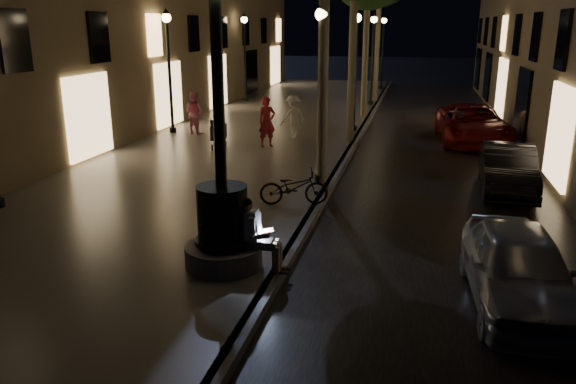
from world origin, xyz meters
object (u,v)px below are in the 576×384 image
(fountain_lamppost, at_px, (222,213))
(pedestrian_red, at_px, (267,122))
(lamp_curb_b, at_px, (356,55))
(pedestrian_pink, at_px, (194,113))
(lamp_left_c, at_px, (245,46))
(stroller, at_px, (219,132))
(bicycle, at_px, (294,187))
(seated_man_laptop, at_px, (256,232))
(car_second, at_px, (508,169))
(pedestrian_white, at_px, (293,117))
(car_front, at_px, (518,268))
(lamp_curb_d, at_px, (383,43))
(lamp_curb_c, at_px, (373,47))
(lamp_curb_a, at_px, (321,71))
(car_third, at_px, (473,124))
(lamp_left_b, at_px, (168,56))

(fountain_lamppost, bearing_deg, pedestrian_red, 100.78)
(lamp_curb_b, relative_size, pedestrian_pink, 2.87)
(lamp_left_c, bearing_deg, fountain_lamppost, -73.78)
(lamp_curb_b, bearing_deg, stroller, -132.27)
(lamp_left_c, bearing_deg, lamp_curb_b, -48.41)
(pedestrian_red, distance_m, bicycle, 6.80)
(fountain_lamppost, relative_size, seated_man_laptop, 3.95)
(pedestrian_pink, bearing_deg, bicycle, 146.14)
(car_second, bearing_deg, pedestrian_white, 147.40)
(lamp_left_c, xyz_separation_m, car_front, (11.40, -21.97, -2.59))
(lamp_curb_d, distance_m, bicycle, 26.32)
(seated_man_laptop, bearing_deg, lamp_curb_c, 89.77)
(lamp_curb_b, distance_m, pedestrian_red, 5.13)
(lamp_curb_a, relative_size, pedestrian_white, 2.92)
(car_second, relative_size, pedestrian_white, 2.33)
(seated_man_laptop, height_order, bicycle, seated_man_laptop)
(lamp_left_c, height_order, car_third, lamp_left_c)
(lamp_curb_d, bearing_deg, stroller, -101.47)
(lamp_curb_b, distance_m, lamp_left_b, 7.38)
(lamp_curb_b, distance_m, lamp_curb_d, 16.00)
(lamp_curb_b, relative_size, car_front, 1.27)
(lamp_curb_d, xyz_separation_m, car_front, (4.30, -29.97, -2.59))
(seated_man_laptop, relative_size, car_second, 0.34)
(fountain_lamppost, xyz_separation_m, stroller, (-3.48, 9.40, -0.41))
(lamp_curb_c, distance_m, lamp_curb_d, 8.00)
(lamp_curb_b, bearing_deg, bicycle, -91.39)
(stroller, distance_m, car_second, 9.56)
(lamp_left_c, bearing_deg, car_third, -35.85)
(lamp_curb_b, height_order, stroller, lamp_curb_b)
(lamp_left_b, relative_size, pedestrian_white, 2.92)
(seated_man_laptop, distance_m, car_front, 4.40)
(seated_man_laptop, height_order, pedestrian_white, pedestrian_white)
(lamp_curb_d, height_order, car_front, lamp_curb_d)
(seated_man_laptop, relative_size, pedestrian_white, 0.80)
(lamp_left_c, height_order, car_front, lamp_left_c)
(stroller, xyz_separation_m, pedestrian_white, (2.10, 2.55, 0.23))
(bicycle, bearing_deg, pedestrian_pink, 19.70)
(pedestrian_pink, bearing_deg, lamp_left_b, 14.98)
(fountain_lamppost, relative_size, lamp_curb_c, 1.08)
(lamp_curb_b, bearing_deg, car_third, -5.90)
(fountain_lamppost, xyz_separation_m, bicycle, (0.45, 3.81, -0.58))
(lamp_curb_a, bearing_deg, lamp_curb_b, 90.00)
(lamp_curb_d, bearing_deg, bicycle, -90.54)
(lamp_curb_a, bearing_deg, car_second, 9.60)
(lamp_curb_b, xyz_separation_m, stroller, (-4.18, -4.60, -2.44))
(car_front, distance_m, car_third, 13.49)
(car_third, relative_size, pedestrian_pink, 3.13)
(lamp_left_c, height_order, car_second, lamp_left_c)
(pedestrian_white, bearing_deg, lamp_left_c, -108.25)
(lamp_curb_d, bearing_deg, lamp_curb_c, -90.00)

